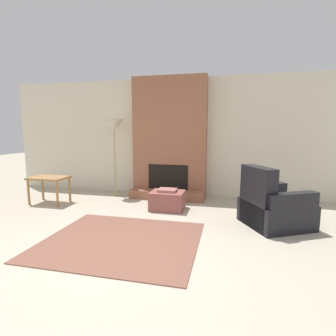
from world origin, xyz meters
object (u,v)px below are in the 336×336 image
object	(u,v)px
armchair	(272,208)
side_table	(49,181)
ottoman	(167,200)
floor_lamp_left	(114,128)

from	to	relation	value
armchair	side_table	xyz separation A→B (m)	(-4.18, 0.35, 0.18)
ottoman	floor_lamp_left	world-z (taller)	floor_lamp_left
armchair	side_table	size ratio (longest dim) A/B	1.58
ottoman	side_table	distance (m)	2.45
ottoman	side_table	xyz separation A→B (m)	(-2.43, -0.11, 0.28)
armchair	ottoman	bearing A→B (deg)	47.60
armchair	floor_lamp_left	world-z (taller)	floor_lamp_left
ottoman	armchair	xyz separation A→B (m)	(1.76, -0.47, 0.10)
ottoman	floor_lamp_left	distance (m)	2.10
ottoman	side_table	size ratio (longest dim) A/B	0.84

